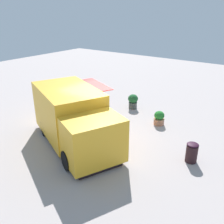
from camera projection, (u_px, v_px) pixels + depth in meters
ground_plane at (100, 135)px, 11.36m from camera, size 40.00×40.00×0.00m
food_truck at (74, 119)px, 10.31m from camera, size 5.49×4.29×2.32m
person_customer at (58, 104)px, 14.12m from camera, size 0.81×0.61×0.87m
planter_flowering_near at (159, 118)px, 12.28m from camera, size 0.55×0.55×0.72m
planter_flowering_far at (133, 101)px, 14.25m from camera, size 0.59×0.59×0.86m
trash_bin at (192, 152)px, 9.22m from camera, size 0.45×0.45×0.79m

